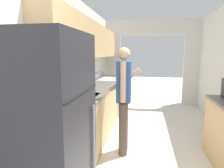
% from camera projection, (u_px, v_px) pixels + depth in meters
% --- Properties ---
extents(wall_left, '(0.38, 7.57, 2.50)m').
position_uv_depth(wall_left, '(77.00, 57.00, 3.44)').
color(wall_left, silver).
rests_on(wall_left, ground_plane).
extents(wall_far_with_doorway, '(3.17, 0.06, 2.50)m').
position_uv_depth(wall_far_with_doorway, '(151.00, 55.00, 5.98)').
color(wall_far_with_doorway, silver).
rests_on(wall_far_with_doorway, ground_plane).
extents(counter_left, '(0.62, 3.92, 0.89)m').
position_uv_depth(counter_left, '(95.00, 110.00, 3.82)').
color(counter_left, tan).
rests_on(counter_left, ground_plane).
extents(refrigerator, '(0.77, 0.79, 1.70)m').
position_uv_depth(refrigerator, '(42.00, 134.00, 1.70)').
color(refrigerator, black).
rests_on(refrigerator, ground_plane).
extents(range_oven, '(0.66, 0.78, 1.03)m').
position_uv_depth(range_oven, '(109.00, 96.00, 5.10)').
color(range_oven, '#B7B7BC').
rests_on(range_oven, ground_plane).
extents(person, '(0.52, 0.38, 1.61)m').
position_uv_depth(person, '(124.00, 98.00, 2.99)').
color(person, '#4C4238').
rests_on(person, ground_plane).
extents(knife, '(0.06, 0.33, 0.02)m').
position_uv_depth(knife, '(114.00, 76.00, 5.61)').
color(knife, '#B7B7BC').
rests_on(knife, counter_left).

